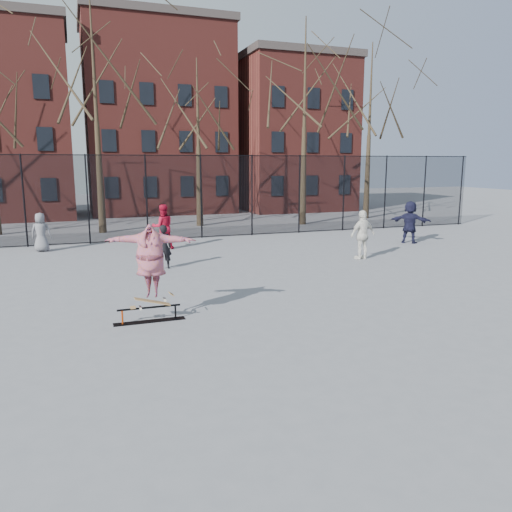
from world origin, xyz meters
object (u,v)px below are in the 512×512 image
object	(u,v)px
skateboard	(152,304)
bystander_white	(363,235)
bystander_navy	(410,222)
bystander_grey	(41,232)
bystander_red	(163,227)
bystander_black	(163,247)
skate_rail	(149,316)
skater	(151,266)

from	to	relation	value
skateboard	bystander_white	world-z (taller)	bystander_white
bystander_navy	bystander_white	bearing A→B (deg)	79.34
bystander_grey	bystander_red	distance (m)	4.96
bystander_red	skateboard	bearing A→B (deg)	77.34
skateboard	bystander_white	distance (m)	9.96
bystander_black	bystander_red	xyz separation A→B (m)	(0.65, 3.97, 0.18)
skate_rail	skateboard	bearing A→B (deg)	0.00
skate_rail	bystander_grey	xyz separation A→B (m)	(-2.88, 10.85, 0.66)
bystander_grey	bystander_red	world-z (taller)	bystander_red
skate_rail	bystander_red	distance (m)	9.97
bystander_red	bystander_white	size ratio (longest dim) A/B	1.01
skater	bystander_white	xyz separation A→B (m)	(8.64, 4.93, -0.38)
bystander_grey	bystander_navy	xyz separation A→B (m)	(15.69, -3.29, 0.16)
skater	bystander_black	world-z (taller)	skater
bystander_grey	bystander_navy	bearing A→B (deg)	177.89
skater	bystander_navy	size ratio (longest dim) A/B	1.08
bystander_white	bystander_navy	distance (m)	4.86
skate_rail	skater	distance (m)	1.17
bystander_white	skate_rail	bearing A→B (deg)	20.50
skater	bystander_red	bearing A→B (deg)	97.27
skateboard	bystander_red	bearing A→B (deg)	79.11
bystander_grey	bystander_navy	world-z (taller)	bystander_navy
skater	bystander_red	world-z (taller)	skater
bystander_grey	skater	bearing A→B (deg)	115.01
bystander_black	bystander_navy	xyz separation A→B (m)	(11.51, 1.78, 0.20)
skater	bystander_navy	bearing A→B (deg)	48.82
skate_rail	bystander_grey	world-z (taller)	bystander_grey
bystander_navy	skateboard	bearing A→B (deg)	77.43
skater	bystander_red	distance (m)	9.93
skateboard	bystander_black	size ratio (longest dim) A/B	0.59
skate_rail	bystander_white	bearing A→B (deg)	29.50
bystander_black	bystander_red	distance (m)	4.03
skater	bystander_black	bearing A→B (deg)	96.14
bystander_white	skater	bearing A→B (deg)	20.72
skate_rail	bystander_white	xyz separation A→B (m)	(8.72, 4.93, 0.80)
bystander_black	skater	bearing A→B (deg)	82.79
skateboard	bystander_white	xyz separation A→B (m)	(8.64, 4.93, 0.52)
bystander_white	bystander_black	bearing A→B (deg)	-15.46
skate_rail	bystander_navy	size ratio (longest dim) A/B	0.85
bystander_black	bystander_navy	bearing A→B (deg)	-166.40
skater	bystander_black	xyz separation A→B (m)	(1.23, 5.77, -0.54)
skateboard	bystander_black	xyz separation A→B (m)	(1.23, 5.77, 0.35)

